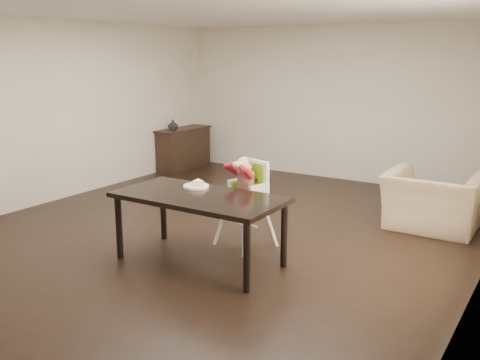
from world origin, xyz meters
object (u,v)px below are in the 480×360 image
object	(u,v)px
high_chair	(247,183)
sideboard	(184,148)
dining_table	(199,202)
armchair	(433,192)

from	to	relation	value
high_chair	sideboard	world-z (taller)	high_chair
sideboard	dining_table	bearing A→B (deg)	-49.76
dining_table	high_chair	size ratio (longest dim) A/B	1.70
high_chair	armchair	xyz separation A→B (m)	(1.68, 1.76, -0.25)
armchair	sideboard	xyz separation A→B (m)	(-4.98, 1.24, -0.10)
high_chair	armchair	bearing A→B (deg)	62.71
high_chair	armchair	distance (m)	2.45
high_chair	dining_table	bearing A→B (deg)	-85.24
dining_table	sideboard	xyz separation A→B (m)	(-3.15, 3.72, -0.27)
dining_table	high_chair	xyz separation A→B (m)	(0.15, 0.72, 0.08)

